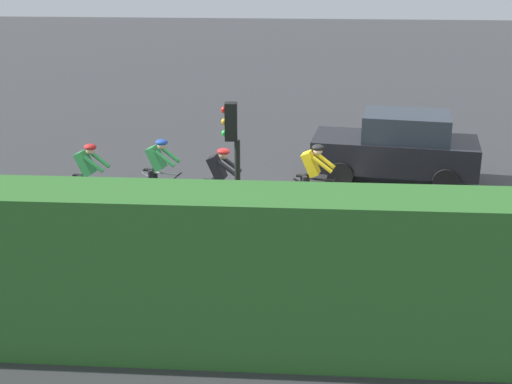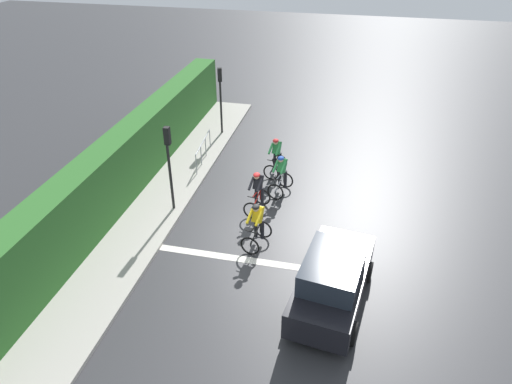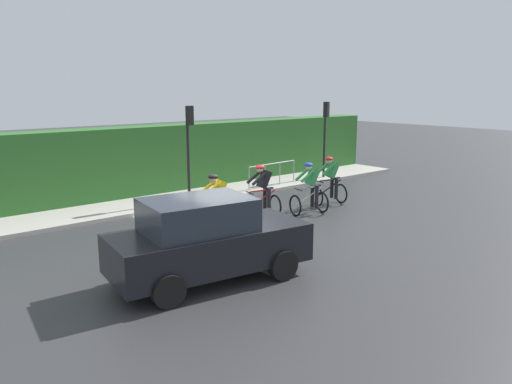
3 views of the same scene
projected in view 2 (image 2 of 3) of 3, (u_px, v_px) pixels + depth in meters
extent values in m
plane|color=#333335|center=(256.00, 236.00, 16.10)|extent=(80.00, 80.00, 0.00)
cube|color=#ADA89E|center=(161.00, 191.00, 18.55)|extent=(2.80, 19.78, 0.12)
cube|color=tan|center=(139.00, 184.00, 18.61)|extent=(0.44, 19.78, 0.52)
cube|color=#2D6628|center=(129.00, 160.00, 18.13)|extent=(1.10, 19.78, 2.56)
cube|color=silver|center=(246.00, 260.00, 14.98)|extent=(7.00, 0.30, 0.01)
torus|color=black|center=(271.00, 172.00, 19.23)|extent=(0.68, 0.19, 0.68)
torus|color=black|center=(280.00, 162.00, 20.03)|extent=(0.68, 0.19, 0.68)
cylinder|color=black|center=(276.00, 162.00, 19.50)|extent=(0.23, 0.98, 0.51)
cylinder|color=black|center=(278.00, 158.00, 19.73)|extent=(0.04, 0.04, 0.55)
cylinder|color=black|center=(275.00, 157.00, 19.32)|extent=(0.18, 0.71, 0.04)
cube|color=black|center=(278.00, 152.00, 19.57)|extent=(0.14, 0.23, 0.04)
cylinder|color=black|center=(272.00, 161.00, 19.05)|extent=(0.42, 0.11, 0.03)
cube|color=green|center=(277.00, 148.00, 19.26)|extent=(0.37, 0.46, 0.57)
sphere|color=beige|center=(276.00, 142.00, 18.97)|extent=(0.20, 0.20, 0.20)
ellipsoid|color=red|center=(276.00, 141.00, 18.94)|extent=(0.29, 0.32, 0.14)
cylinder|color=black|center=(280.00, 161.00, 19.63)|extent=(0.12, 0.12, 0.74)
cylinder|color=black|center=(275.00, 160.00, 19.71)|extent=(0.12, 0.12, 0.74)
cylinder|color=green|center=(278.00, 150.00, 18.95)|extent=(0.18, 0.49, 0.37)
cylinder|color=green|center=(271.00, 148.00, 19.06)|extent=(0.18, 0.49, 0.37)
torus|color=black|center=(275.00, 192.00, 17.91)|extent=(0.68, 0.20, 0.68)
torus|color=black|center=(285.00, 180.00, 18.70)|extent=(0.68, 0.20, 0.68)
cylinder|color=silver|center=(281.00, 180.00, 18.18)|extent=(0.25, 0.98, 0.51)
cylinder|color=silver|center=(284.00, 176.00, 18.40)|extent=(0.04, 0.04, 0.55)
cylinder|color=silver|center=(280.00, 175.00, 17.99)|extent=(0.20, 0.71, 0.04)
cube|color=black|center=(284.00, 170.00, 18.24)|extent=(0.14, 0.24, 0.04)
cylinder|color=black|center=(277.00, 180.00, 17.73)|extent=(0.42, 0.12, 0.03)
cube|color=green|center=(282.00, 165.00, 17.93)|extent=(0.38, 0.46, 0.57)
sphere|color=beige|center=(281.00, 160.00, 17.65)|extent=(0.20, 0.20, 0.20)
ellipsoid|color=#264CB2|center=(281.00, 158.00, 17.61)|extent=(0.29, 0.32, 0.14)
cylinder|color=black|center=(285.00, 179.00, 18.30)|extent=(0.12, 0.12, 0.74)
cylinder|color=black|center=(280.00, 178.00, 18.39)|extent=(0.12, 0.12, 0.74)
cylinder|color=green|center=(283.00, 168.00, 17.62)|extent=(0.19, 0.49, 0.37)
cylinder|color=green|center=(275.00, 166.00, 17.74)|extent=(0.19, 0.49, 0.37)
torus|color=black|center=(252.00, 211.00, 16.81)|extent=(0.68, 0.17, 0.68)
torus|color=black|center=(262.00, 197.00, 17.61)|extent=(0.68, 0.17, 0.68)
cylinder|color=red|center=(257.00, 198.00, 17.08)|extent=(0.21, 0.98, 0.51)
cylinder|color=red|center=(260.00, 193.00, 17.31)|extent=(0.04, 0.04, 0.55)
cylinder|color=red|center=(257.00, 192.00, 16.90)|extent=(0.16, 0.71, 0.04)
cube|color=black|center=(260.00, 186.00, 17.15)|extent=(0.14, 0.23, 0.04)
cylinder|color=black|center=(253.00, 198.00, 16.63)|extent=(0.42, 0.10, 0.03)
cube|color=black|center=(258.00, 182.00, 16.84)|extent=(0.36, 0.45, 0.57)
sphere|color=tan|center=(257.00, 177.00, 16.55)|extent=(0.20, 0.20, 0.20)
ellipsoid|color=red|center=(257.00, 175.00, 16.52)|extent=(0.28, 0.32, 0.14)
cylinder|color=black|center=(262.00, 196.00, 17.21)|extent=(0.12, 0.12, 0.74)
cylinder|color=black|center=(256.00, 195.00, 17.29)|extent=(0.12, 0.12, 0.74)
cylinder|color=black|center=(259.00, 185.00, 16.53)|extent=(0.17, 0.49, 0.37)
cylinder|color=black|center=(251.00, 184.00, 16.64)|extent=(0.17, 0.49, 0.37)
torus|color=black|center=(250.00, 246.00, 15.05)|extent=(0.68, 0.20, 0.68)
torus|color=black|center=(263.00, 229.00, 15.84)|extent=(0.68, 0.20, 0.68)
cylinder|color=black|center=(257.00, 231.00, 15.32)|extent=(0.26, 0.97, 0.51)
cylinder|color=black|center=(260.00, 226.00, 15.54)|extent=(0.04, 0.04, 0.55)
cylinder|color=black|center=(256.00, 225.00, 15.13)|extent=(0.20, 0.71, 0.04)
cube|color=black|center=(260.00, 219.00, 15.39)|extent=(0.14, 0.24, 0.04)
cylinder|color=black|center=(251.00, 232.00, 14.87)|extent=(0.42, 0.12, 0.03)
cube|color=yellow|center=(258.00, 214.00, 15.07)|extent=(0.38, 0.46, 0.57)
sphere|color=beige|center=(256.00, 209.00, 14.79)|extent=(0.20, 0.20, 0.20)
ellipsoid|color=black|center=(256.00, 207.00, 14.76)|extent=(0.29, 0.33, 0.14)
cylinder|color=black|center=(262.00, 229.00, 15.44)|extent=(0.12, 0.12, 0.74)
cylinder|color=black|center=(256.00, 228.00, 15.53)|extent=(0.12, 0.12, 0.74)
cylinder|color=yellow|center=(259.00, 219.00, 14.77)|extent=(0.19, 0.49, 0.37)
cylinder|color=yellow|center=(250.00, 216.00, 14.88)|extent=(0.19, 0.49, 0.37)
cube|color=black|center=(333.00, 283.00, 13.06)|extent=(2.25, 4.30, 0.80)
cube|color=#262D38|center=(333.00, 268.00, 12.48)|extent=(1.78, 2.32, 0.66)
cylinder|color=black|center=(314.00, 259.00, 14.52)|extent=(0.31, 0.66, 0.64)
cylinder|color=black|center=(368.00, 272.00, 14.02)|extent=(0.31, 0.66, 0.64)
cylinder|color=black|center=(290.00, 316.00, 12.50)|extent=(0.31, 0.66, 0.64)
cylinder|color=black|center=(352.00, 333.00, 11.99)|extent=(0.31, 0.66, 0.64)
cube|color=#EAEACC|center=(331.00, 236.00, 14.76)|extent=(0.29, 0.12, 0.16)
cube|color=#EAEACC|center=(363.00, 243.00, 14.46)|extent=(0.29, 0.12, 0.16)
cylinder|color=black|center=(171.00, 179.00, 16.72)|extent=(0.10, 0.10, 2.70)
cube|color=black|center=(167.00, 136.00, 15.94)|extent=(0.21, 0.21, 0.64)
sphere|color=red|center=(168.00, 129.00, 15.92)|extent=(0.11, 0.11, 0.11)
sphere|color=orange|center=(168.00, 134.00, 16.03)|extent=(0.11, 0.11, 0.11)
sphere|color=green|center=(169.00, 140.00, 16.13)|extent=(0.11, 0.11, 0.11)
cylinder|color=black|center=(221.00, 109.00, 22.56)|extent=(0.10, 0.10, 2.70)
cube|color=black|center=(220.00, 75.00, 21.78)|extent=(0.25, 0.25, 0.64)
sphere|color=red|center=(220.00, 70.00, 21.77)|extent=(0.11, 0.11, 0.11)
sphere|color=orange|center=(220.00, 74.00, 21.87)|extent=(0.11, 0.11, 0.11)
sphere|color=green|center=(220.00, 78.00, 21.97)|extent=(0.11, 0.11, 0.11)
cylinder|color=#999EA3|center=(203.00, 142.00, 20.21)|extent=(0.27, 2.57, 0.05)
cylinder|color=#999EA3|center=(196.00, 166.00, 19.39)|extent=(0.04, 0.04, 1.00)
cylinder|color=#999EA3|center=(201.00, 157.00, 20.11)|extent=(0.04, 0.04, 1.00)
cylinder|color=#999EA3|center=(206.00, 148.00, 20.83)|extent=(0.04, 0.04, 1.00)
cylinder|color=#999EA3|center=(210.00, 140.00, 21.56)|extent=(0.04, 0.04, 1.00)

